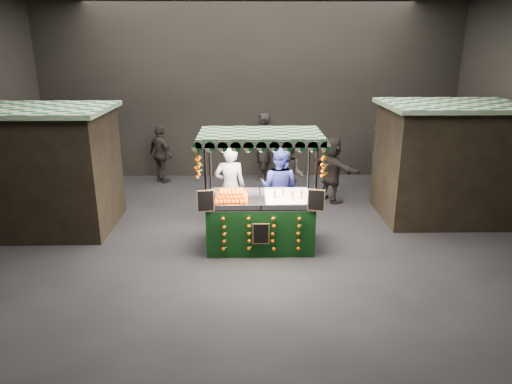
{
  "coord_description": "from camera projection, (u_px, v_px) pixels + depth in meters",
  "views": [
    {
      "loc": [
        -0.07,
        -8.46,
        3.86
      ],
      "look_at": [
        0.09,
        0.32,
        0.99
      ],
      "focal_mm": 32.38,
      "sensor_mm": 36.0,
      "label": 1
    }
  ],
  "objects": [
    {
      "name": "shopper_4",
      "position": [
        73.0,
        162.0,
        11.7
      ],
      "size": [
        0.95,
        0.63,
        1.9
      ],
      "rotation": [
        0.0,
        0.0,
        3.17
      ],
      "color": "#2B2423",
      "rests_on": "ground"
    },
    {
      "name": "shopper_1",
      "position": [
        289.0,
        176.0,
        11.09
      ],
      "size": [
        0.94,
        0.86,
        1.58
      ],
      "rotation": [
        0.0,
        0.0,
        -0.41
      ],
      "color": "#272420",
      "rests_on": "ground"
    },
    {
      "name": "vendor_blue",
      "position": [
        279.0,
        188.0,
        9.87
      ],
      "size": [
        1.06,
        0.96,
        1.77
      ],
      "rotation": [
        0.0,
        0.0,
        2.72
      ],
      "color": "navy",
      "rests_on": "ground"
    },
    {
      "name": "shopper_2",
      "position": [
        161.0,
        154.0,
        13.06
      ],
      "size": [
        0.97,
        0.94,
        1.63
      ],
      "rotation": [
        0.0,
        0.0,
        2.39
      ],
      "color": "#2B2623",
      "rests_on": "ground"
    },
    {
      "name": "neighbour_stall_left",
      "position": [
        42.0,
        169.0,
        9.7
      ],
      "size": [
        3.0,
        2.2,
        2.6
      ],
      "color": "black",
      "rests_on": "ground"
    },
    {
      "name": "shopper_3",
      "position": [
        385.0,
        155.0,
        12.33
      ],
      "size": [
        1.38,
        1.4,
        1.93
      ],
      "rotation": [
        0.0,
        0.0,
        0.8
      ],
      "color": "#292321",
      "rests_on": "ground"
    },
    {
      "name": "market_hall",
      "position": [
        251.0,
        70.0,
        8.19
      ],
      "size": [
        12.1,
        10.1,
        5.05
      ],
      "color": "black",
      "rests_on": "ground"
    },
    {
      "name": "ground",
      "position": [
        252.0,
        244.0,
        9.24
      ],
      "size": [
        12.0,
        12.0,
        0.0
      ],
      "primitive_type": "plane",
      "color": "black",
      "rests_on": "ground"
    },
    {
      "name": "shopper_5",
      "position": [
        332.0,
        169.0,
        11.48
      ],
      "size": [
        1.27,
        1.55,
        1.66
      ],
      "rotation": [
        0.0,
        0.0,
        2.17
      ],
      "color": "black",
      "rests_on": "ground"
    },
    {
      "name": "vendor_grey",
      "position": [
        230.0,
        187.0,
        9.85
      ],
      "size": [
        0.68,
        0.46,
        1.81
      ],
      "rotation": [
        0.0,
        0.0,
        3.19
      ],
      "color": "#929298",
      "rests_on": "ground"
    },
    {
      "name": "neighbour_stall_right",
      "position": [
        447.0,
        161.0,
        10.33
      ],
      "size": [
        3.0,
        2.2,
        2.6
      ],
      "color": "black",
      "rests_on": "ground"
    },
    {
      "name": "shopper_0",
      "position": [
        98.0,
        175.0,
        11.18
      ],
      "size": [
        0.68,
        0.62,
        1.55
      ],
      "rotation": [
        0.0,
        0.0,
        0.57
      ],
      "color": "#2D2624",
      "rests_on": "ground"
    },
    {
      "name": "juice_stall",
      "position": [
        260.0,
        213.0,
        8.91
      ],
      "size": [
        2.35,
        1.38,
        2.28
      ],
      "color": "black",
      "rests_on": "ground"
    },
    {
      "name": "shopper_6",
      "position": [
        262.0,
        147.0,
        13.32
      ],
      "size": [
        0.5,
        0.73,
        1.93
      ],
      "rotation": [
        0.0,
        0.0,
        -1.63
      ],
      "color": "black",
      "rests_on": "ground"
    }
  ]
}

